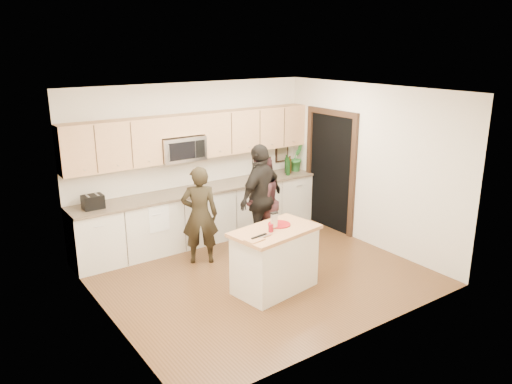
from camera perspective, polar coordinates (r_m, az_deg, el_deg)
floor at (r=7.56m, az=0.34°, el=-9.37°), size 4.50×4.50×0.00m
room_shell at (r=6.98m, az=0.37°, el=3.51°), size 4.52×4.02×2.71m
back_cabinetry at (r=8.71m, az=-6.09°, el=-2.52°), size 4.50×0.66×0.94m
upper_cabinetry at (r=8.51m, az=-6.66°, el=6.55°), size 4.50×0.33×0.75m
microwave at (r=8.36m, az=-8.56°, el=4.94°), size 0.76×0.41×0.40m
doorway at (r=9.18m, az=8.51°, el=2.84°), size 0.06×1.25×2.20m
framed_picture at (r=9.77m, az=2.97°, el=4.58°), size 0.30×0.03×0.38m
dish_towel at (r=8.06m, az=-11.42°, el=-1.91°), size 0.34×0.60×0.48m
island at (r=6.95m, az=2.15°, el=-7.69°), size 1.29×0.87×0.90m
red_plate at (r=6.93m, az=2.67°, el=-3.71°), size 0.32×0.32×0.02m
box_grater at (r=6.77m, az=2.09°, el=-3.17°), size 0.10×0.06×0.21m
drink_glass at (r=6.67m, az=1.71°, el=-4.14°), size 0.07×0.07×0.10m
cutting_board at (r=6.40m, az=-0.17°, el=-5.47°), size 0.26×0.21×0.02m
tongs at (r=6.47m, az=0.34°, el=-5.06°), size 0.26×0.07×0.02m
knife at (r=6.50m, az=1.14°, el=-5.00°), size 0.22×0.06×0.01m
toaster at (r=7.84m, az=-18.14°, el=-1.07°), size 0.30×0.23×0.21m
bottle_cluster at (r=9.39m, az=2.80°, el=3.00°), size 0.62×0.35×0.35m
orchid at (r=9.68m, az=4.63°, el=3.93°), size 0.36×0.34×0.52m
woman_left at (r=7.74m, az=-6.44°, el=-2.65°), size 0.67×0.59×1.55m
woman_center at (r=8.29m, az=0.59°, el=-1.17°), size 0.93×0.84×1.56m
woman_right at (r=8.13m, az=0.58°, el=-0.69°), size 1.14×0.77×1.79m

